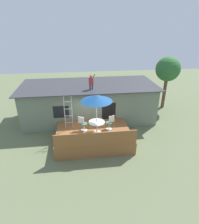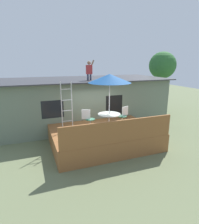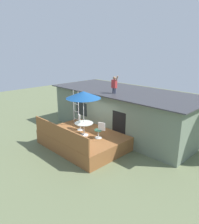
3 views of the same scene
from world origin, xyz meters
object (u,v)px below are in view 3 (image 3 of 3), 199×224
(person_figure, at_px, (114,84))
(patio_chair_right, at_px, (99,130))
(step_ladder, at_px, (76,108))
(patio_table, at_px, (84,126))
(patio_chair_left, at_px, (80,122))
(patio_umbrella, at_px, (83,95))

(person_figure, bearing_deg, patio_chair_right, -66.30)
(step_ladder, distance_m, person_figure, 2.87)
(patio_table, bearing_deg, patio_chair_left, 154.54)
(patio_umbrella, height_order, patio_chair_right, patio_umbrella)
(step_ladder, bearing_deg, patio_chair_left, -26.55)
(patio_table, distance_m, patio_chair_right, 0.97)
(patio_table, bearing_deg, patio_chair_right, 20.28)
(patio_table, height_order, patio_umbrella, patio_umbrella)
(person_figure, relative_size, patio_chair_right, 1.21)
(patio_table, relative_size, patio_chair_right, 1.13)
(patio_umbrella, relative_size, step_ladder, 1.15)
(patio_table, xyz_separation_m, step_ladder, (-1.76, 0.86, 0.51))
(person_figure, height_order, patio_chair_right, person_figure)
(step_ladder, bearing_deg, person_figure, 46.23)
(person_figure, distance_m, patio_chair_right, 3.31)
(person_figure, bearing_deg, patio_umbrella, -87.96)
(person_figure, relative_size, patio_chair_left, 1.21)
(step_ladder, relative_size, patio_chair_left, 2.39)
(step_ladder, bearing_deg, patio_table, -26.03)
(patio_chair_right, bearing_deg, patio_chair_left, -22.67)
(patio_chair_left, height_order, patio_chair_right, same)
(person_figure, xyz_separation_m, patio_chair_left, (-0.76, -2.20, -2.19))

